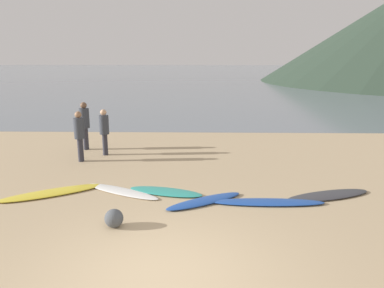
{
  "coord_description": "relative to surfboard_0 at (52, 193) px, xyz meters",
  "views": [
    {
      "loc": [
        0.65,
        -5.27,
        3.47
      ],
      "look_at": [
        0.37,
        6.59,
        0.6
      ],
      "focal_mm": 35.09,
      "sensor_mm": 36.0,
      "label": 1
    }
  ],
  "objects": [
    {
      "name": "ground_plane",
      "position": [
        3.12,
        6.41,
        -0.14
      ],
      "size": [
        120.0,
        120.0,
        0.2
      ],
      "primitive_type": "cube",
      "color": "tan",
      "rests_on": "ground"
    },
    {
      "name": "surfboard_2",
      "position": [
        2.88,
        0.14,
        -0.0
      ],
      "size": [
        2.04,
        1.08,
        0.07
      ],
      "primitive_type": "ellipsoid",
      "rotation": [
        0.0,
        0.0,
        -0.27
      ],
      "color": "teal",
      "rests_on": "ground"
    },
    {
      "name": "person_2",
      "position": [
        0.43,
        3.79,
        0.91
      ],
      "size": [
        0.33,
        0.33,
        1.61
      ],
      "rotation": [
        0.0,
        0.0,
        2.61
      ],
      "color": "#2D2D38",
      "rests_on": "ground"
    },
    {
      "name": "person_0",
      "position": [
        -0.47,
        4.54,
        1.0
      ],
      "size": [
        0.36,
        0.36,
        1.76
      ],
      "rotation": [
        0.0,
        0.0,
        2.81
      ],
      "color": "#2D2D38",
      "rests_on": "ground"
    },
    {
      "name": "surfboard_3",
      "position": [
        3.87,
        -0.47,
        0.01
      ],
      "size": [
        1.99,
        1.49,
        0.09
      ],
      "primitive_type": "ellipsoid",
      "rotation": [
        0.0,
        0.0,
        0.56
      ],
      "color": "#1E479E",
      "rests_on": "ground"
    },
    {
      "name": "surfboard_1",
      "position": [
        1.76,
        0.15,
        -0.01
      ],
      "size": [
        2.2,
        1.46,
        0.06
      ],
      "primitive_type": "ellipsoid",
      "rotation": [
        0.0,
        0.0,
        -0.49
      ],
      "color": "white",
      "rests_on": "ground"
    },
    {
      "name": "surfboard_5",
      "position": [
        6.96,
        -0.01,
        -0.0
      ],
      "size": [
        2.37,
        1.29,
        0.07
      ],
      "primitive_type": "ellipsoid",
      "rotation": [
        0.0,
        0.0,
        0.33
      ],
      "color": "#333338",
      "rests_on": "ground"
    },
    {
      "name": "ocean_water",
      "position": [
        3.12,
        57.7,
        -0.04
      ],
      "size": [
        140.0,
        100.0,
        0.01
      ],
      "primitive_type": "cube",
      "color": "slate",
      "rests_on": "ground"
    },
    {
      "name": "person_1",
      "position": [
        -0.17,
        2.97,
        0.95
      ],
      "size": [
        0.34,
        0.34,
        1.67
      ],
      "rotation": [
        0.0,
        0.0,
        2.39
      ],
      "color": "#2D2D38",
      "rests_on": "ground"
    },
    {
      "name": "beach_rock_near",
      "position": [
        2.01,
        -1.81,
        0.16
      ],
      "size": [
        0.39,
        0.39,
        0.39
      ],
      "primitive_type": "sphere",
      "color": "#484C51",
      "rests_on": "ground"
    },
    {
      "name": "surfboard_4",
      "position": [
        5.37,
        -0.51,
        0.01
      ],
      "size": [
        2.69,
        0.47,
        0.09
      ],
      "primitive_type": "ellipsoid",
      "rotation": [
        0.0,
        0.0,
        0.0
      ],
      "color": "#1E479E",
      "rests_on": "ground"
    },
    {
      "name": "surfboard_0",
      "position": [
        0.0,
        0.0,
        0.0
      ],
      "size": [
        2.51,
        1.77,
        0.07
      ],
      "primitive_type": "ellipsoid",
      "rotation": [
        0.0,
        0.0,
        0.52
      ],
      "color": "yellow",
      "rests_on": "ground"
    }
  ]
}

